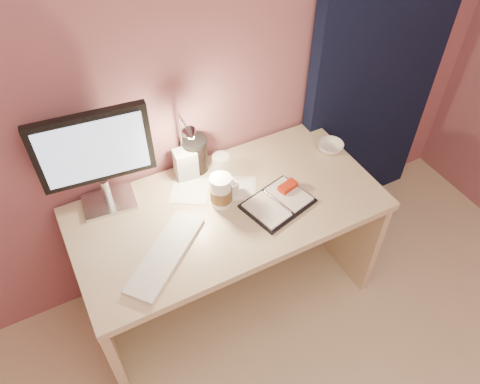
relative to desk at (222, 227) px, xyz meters
name	(u,v)px	position (x,y,z in m)	size (l,w,h in m)	color
room	(370,44)	(0.95, 0.24, 0.63)	(3.50, 3.50, 3.50)	#C6B28E
desk	(222,227)	(0.00, 0.00, 0.00)	(1.40, 0.70, 0.73)	beige
monitor	(95,153)	(-0.47, 0.19, 0.53)	(0.47, 0.19, 0.50)	silver
keyboard	(166,254)	(-0.35, -0.20, 0.24)	(0.45, 0.13, 0.02)	white
planner	(279,202)	(0.21, -0.17, 0.24)	(0.34, 0.29, 0.05)	black
paper_b	(239,188)	(0.10, 0.00, 0.23)	(0.16, 0.16, 0.00)	white
paper_c	(190,191)	(-0.11, 0.09, 0.23)	(0.17, 0.17, 0.00)	white
coffee_cup	(221,192)	(-0.02, -0.05, 0.30)	(0.10, 0.10, 0.16)	white
clear_cup	(221,168)	(0.05, 0.10, 0.30)	(0.08, 0.08, 0.14)	white
bowl	(330,147)	(0.63, 0.03, 0.25)	(0.13, 0.13, 0.04)	silver
lotion_bottle	(231,186)	(0.05, -0.02, 0.28)	(0.05, 0.05, 0.11)	white
dark_jar	(196,156)	(-0.02, 0.22, 0.31)	(0.11, 0.11, 0.16)	black
product_box	(186,164)	(-0.08, 0.19, 0.30)	(0.10, 0.08, 0.15)	beige
desk_lamp	(190,145)	(-0.07, 0.14, 0.45)	(0.08, 0.22, 0.35)	silver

